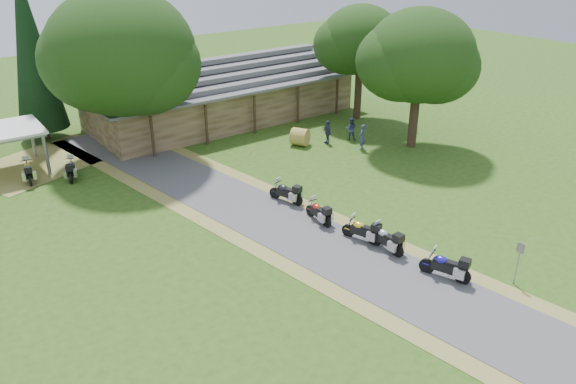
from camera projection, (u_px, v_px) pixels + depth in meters
ground at (394, 280)px, 24.02m from camera, size 120.00×120.00×0.00m
driveway at (324, 245)px, 26.64m from camera, size 51.95×51.95×0.00m
lodge at (222, 88)px, 43.61m from camera, size 21.40×9.40×4.90m
motorcycle_row_a at (445, 265)px, 23.86m from camera, size 1.30×2.09×1.36m
motorcycle_row_b at (386, 238)px, 25.99m from camera, size 0.67×1.94×1.32m
motorcycle_row_c at (362, 229)px, 26.76m from camera, size 1.14×1.98×1.29m
motorcycle_row_d at (319, 211)px, 28.57m from camera, size 0.72×1.84×1.24m
motorcycle_row_e at (286, 191)px, 30.63m from camera, size 1.17×2.00×1.30m
motorcycle_carport_a at (28, 170)px, 33.21m from camera, size 1.01×2.09×1.37m
motorcycle_carport_b at (71, 168)px, 33.59m from camera, size 1.28×2.01×1.31m
person_a at (362, 135)px, 37.90m from camera, size 0.73×0.67×2.08m
person_b at (351, 127)px, 39.62m from camera, size 0.67×0.67×1.94m
person_c at (327, 130)px, 39.01m from camera, size 0.53×0.64×1.96m
hay_bale at (300, 137)px, 38.82m from camera, size 1.59×1.55×1.21m
sign_post at (517, 263)px, 23.36m from camera, size 0.36×0.06×1.98m
oak_lodge_left at (124, 74)px, 34.82m from camera, size 9.14×9.14×11.02m
oak_lodge_right at (360, 56)px, 42.58m from camera, size 6.12×6.12×9.89m
oak_driveway at (418, 74)px, 36.76m from camera, size 7.19×7.19×10.07m
cedar_near at (31, 54)px, 37.72m from camera, size 3.40×3.40×12.05m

